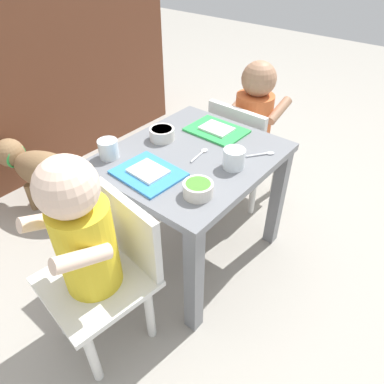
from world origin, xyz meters
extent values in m
plane|color=#9E998E|center=(0.00, 0.00, 0.00)|extent=(7.00, 7.00, 0.00)
cube|color=brown|center=(0.00, 1.13, 0.43)|extent=(1.72, 0.39, 0.85)
cube|color=slate|center=(0.00, 0.00, 0.45)|extent=(0.57, 0.49, 0.03)
cube|color=slate|center=(-0.26, -0.22, 0.22)|extent=(0.04, 0.04, 0.43)
cube|color=slate|center=(0.26, -0.22, 0.22)|extent=(0.04, 0.04, 0.43)
cube|color=slate|center=(-0.26, 0.22, 0.22)|extent=(0.04, 0.04, 0.43)
cube|color=slate|center=(0.26, 0.22, 0.22)|extent=(0.04, 0.04, 0.43)
cube|color=silver|center=(-0.46, -0.02, 0.26)|extent=(0.31, 0.31, 0.02)
cube|color=silver|center=(-0.33, -0.04, 0.38)|extent=(0.06, 0.27, 0.22)
cylinder|color=yellow|center=(-0.46, -0.02, 0.40)|extent=(0.15, 0.15, 0.27)
sphere|color=beige|center=(-0.47, -0.02, 0.60)|extent=(0.15, 0.15, 0.15)
cylinder|color=silver|center=(-0.54, 0.09, 0.13)|extent=(0.03, 0.03, 0.25)
cylinder|color=silver|center=(-0.57, -0.11, 0.13)|extent=(0.03, 0.03, 0.25)
cylinder|color=silver|center=(-0.34, 0.07, 0.13)|extent=(0.03, 0.03, 0.25)
cylinder|color=silver|center=(-0.37, -0.13, 0.13)|extent=(0.03, 0.03, 0.25)
cylinder|color=beige|center=(-0.49, 0.07, 0.47)|extent=(0.15, 0.06, 0.09)
cylinder|color=beige|center=(-0.52, -0.10, 0.47)|extent=(0.15, 0.06, 0.09)
cube|color=silver|center=(0.46, 0.04, 0.26)|extent=(0.29, 0.29, 0.02)
cube|color=silver|center=(0.33, 0.04, 0.38)|extent=(0.03, 0.27, 0.22)
cylinder|color=#D86633|center=(0.46, 0.04, 0.39)|extent=(0.16, 0.16, 0.24)
sphere|color=#A87A5B|center=(0.47, 0.04, 0.57)|extent=(0.14, 0.14, 0.14)
cylinder|color=silver|center=(0.55, -0.07, 0.13)|extent=(0.03, 0.03, 0.25)
cylinder|color=silver|center=(0.56, 0.13, 0.13)|extent=(0.03, 0.03, 0.25)
cylinder|color=silver|center=(0.35, -0.06, 0.13)|extent=(0.03, 0.03, 0.25)
cylinder|color=silver|center=(0.36, 0.14, 0.13)|extent=(0.03, 0.03, 0.25)
cylinder|color=#A87A5B|center=(0.50, -0.05, 0.45)|extent=(0.15, 0.04, 0.09)
cylinder|color=#A87A5B|center=(0.51, 0.12, 0.45)|extent=(0.15, 0.04, 0.09)
ellipsoid|color=olive|center=(-0.19, 0.65, 0.21)|extent=(0.25, 0.40, 0.17)
sphere|color=olive|center=(-0.24, 0.85, 0.25)|extent=(0.13, 0.13, 0.13)
sphere|color=black|center=(-0.26, 0.89, 0.25)|extent=(0.06, 0.06, 0.06)
torus|color=green|center=(-0.23, 0.81, 0.24)|extent=(0.11, 0.06, 0.11)
sphere|color=olive|center=(-0.14, 0.48, 0.24)|extent=(0.05, 0.05, 0.05)
cylinder|color=olive|center=(-0.17, 0.76, 0.07)|extent=(0.04, 0.04, 0.13)
cylinder|color=olive|center=(-0.26, 0.73, 0.07)|extent=(0.04, 0.04, 0.13)
cylinder|color=olive|center=(-0.12, 0.56, 0.07)|extent=(0.04, 0.04, 0.13)
cylinder|color=olive|center=(-0.21, 0.54, 0.07)|extent=(0.04, 0.04, 0.13)
cube|color=#388CD8|center=(-0.18, 0.03, 0.46)|extent=(0.17, 0.20, 0.01)
cube|color=white|center=(-0.18, 0.03, 0.47)|extent=(0.09, 0.11, 0.01)
cube|color=green|center=(0.18, 0.03, 0.46)|extent=(0.15, 0.20, 0.01)
cube|color=white|center=(0.18, 0.03, 0.47)|extent=(0.08, 0.11, 0.01)
cylinder|color=white|center=(-0.19, 0.20, 0.49)|extent=(0.06, 0.06, 0.06)
cylinder|color=silver|center=(-0.19, 0.20, 0.47)|extent=(0.06, 0.06, 0.03)
cylinder|color=white|center=(0.02, -0.15, 0.49)|extent=(0.07, 0.07, 0.06)
cylinder|color=silver|center=(0.02, -0.15, 0.48)|extent=(0.06, 0.06, 0.03)
cylinder|color=silver|center=(-0.16, -0.15, 0.48)|extent=(0.09, 0.09, 0.04)
cylinder|color=#4C8C33|center=(-0.16, -0.15, 0.50)|extent=(0.07, 0.07, 0.01)
cylinder|color=silver|center=(0.01, 0.14, 0.48)|extent=(0.09, 0.09, 0.04)
cylinder|color=#B26633|center=(0.01, 0.14, 0.50)|extent=(0.07, 0.07, 0.01)
cylinder|color=silver|center=(0.12, -0.17, 0.46)|extent=(0.06, 0.05, 0.01)
ellipsoid|color=silver|center=(0.16, -0.20, 0.46)|extent=(0.03, 0.03, 0.01)
cylinder|color=silver|center=(-0.01, -0.03, 0.46)|extent=(0.08, 0.02, 0.01)
ellipsoid|color=silver|center=(0.04, -0.02, 0.46)|extent=(0.03, 0.02, 0.01)
camera|label=1|loc=(-0.77, -0.63, 1.08)|focal=33.10mm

